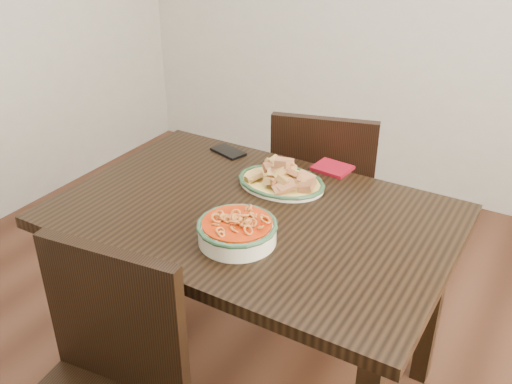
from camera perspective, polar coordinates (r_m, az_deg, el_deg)
The scene contains 7 objects.
floor at distance 2.39m, azimuth -1.75°, elevation -16.39°, with size 3.50×3.50×0.00m, color #351B11.
dining_table at distance 1.90m, azimuth -0.31°, elevation -4.29°, with size 1.27×0.84×0.75m.
chair_far at distance 2.49m, azimuth 6.78°, elevation -0.19°, with size 0.52×0.52×0.89m.
fish_plate at distance 1.99m, azimuth 2.55°, elevation 1.82°, with size 0.31×0.24×0.11m.
noodle_bowl at distance 1.68m, azimuth -1.89°, elevation -3.68°, with size 0.24×0.24×0.08m.
smartphone at distance 2.25m, azimuth -2.80°, elevation 4.05°, with size 0.14×0.07×0.01m, color black.
napkin at distance 2.13m, azimuth 7.65°, elevation 2.40°, with size 0.13×0.11×0.01m, color maroon.
Camera 1 is at (0.92, -1.41, 1.69)m, focal length 40.00 mm.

